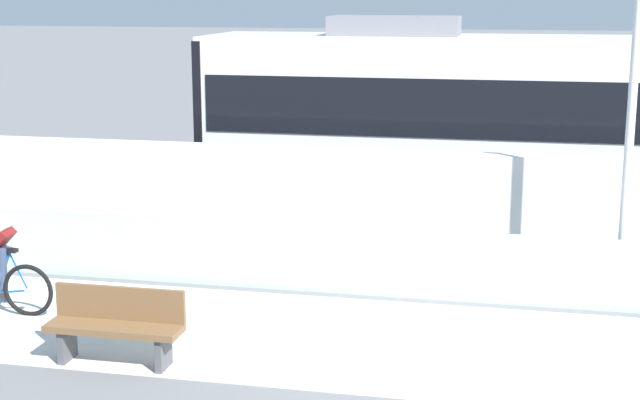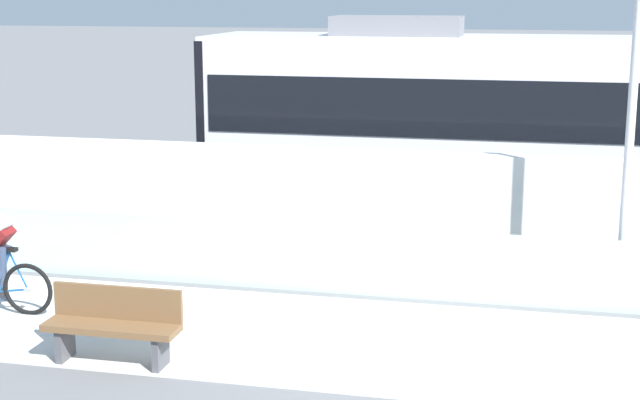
# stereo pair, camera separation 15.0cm
# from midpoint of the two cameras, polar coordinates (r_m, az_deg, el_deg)

# --- Properties ---
(ground_plane) EXTENTS (200.00, 200.00, 0.00)m
(ground_plane) POSITION_cam_midpoint_polar(r_m,az_deg,el_deg) (11.85, 5.98, -8.72)
(ground_plane) COLOR slate
(bike_path_deck) EXTENTS (32.00, 3.20, 0.01)m
(bike_path_deck) POSITION_cam_midpoint_polar(r_m,az_deg,el_deg) (11.85, 5.98, -8.69)
(bike_path_deck) COLOR silver
(bike_path_deck) RESTS_ON ground
(glass_parapet) EXTENTS (32.00, 0.05, 1.00)m
(glass_parapet) POSITION_cam_midpoint_polar(r_m,az_deg,el_deg) (13.44, 6.89, -3.92)
(glass_parapet) COLOR #ADC6C1
(glass_parapet) RESTS_ON ground
(concrete_barrier_wall) EXTENTS (32.00, 0.36, 1.80)m
(concrete_barrier_wall) POSITION_cam_midpoint_polar(r_m,az_deg,el_deg) (15.08, 7.57, -0.57)
(concrete_barrier_wall) COLOR silver
(concrete_barrier_wall) RESTS_ON ground
(tram_rail_near) EXTENTS (32.00, 0.08, 0.01)m
(tram_rail_near) POSITION_cam_midpoint_polar(r_m,az_deg,el_deg) (17.69, 8.16, -1.64)
(tram_rail_near) COLOR #595654
(tram_rail_near) RESTS_ON ground
(tram_rail_far) EXTENTS (32.00, 0.08, 0.01)m
(tram_rail_far) POSITION_cam_midpoint_polar(r_m,az_deg,el_deg) (19.09, 8.47, -0.61)
(tram_rail_far) COLOR #595654
(tram_rail_far) RESTS_ON ground
(tram) EXTENTS (11.06, 2.54, 3.81)m
(tram) POSITION_cam_midpoint_polar(r_m,az_deg,el_deg) (18.02, 10.38, 4.66)
(tram) COLOR silver
(tram) RESTS_ON ground
(lamp_post_antenna) EXTENTS (0.28, 0.28, 5.20)m
(lamp_post_antenna) POSITION_cam_midpoint_polar(r_m,az_deg,el_deg) (13.26, 18.03, 7.63)
(lamp_post_antenna) COLOR gray
(lamp_post_antenna) RESTS_ON ground
(bench) EXTENTS (1.60, 0.45, 0.89)m
(bench) POSITION_cam_midpoint_polar(r_m,az_deg,el_deg) (11.40, -12.50, -7.27)
(bench) COLOR brown
(bench) RESTS_ON ground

